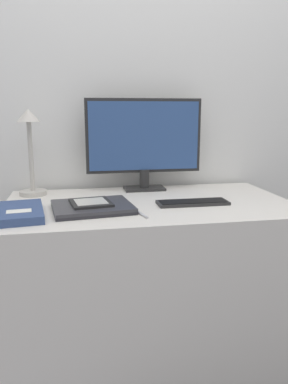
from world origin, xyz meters
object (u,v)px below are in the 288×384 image
(desk_lamp, at_px, (30,144))
(ereader, at_px, (91,203))
(notebook, at_px, (21,212))
(keyboard, at_px, (193,202))
(pen, at_px, (140,213))
(laptop, at_px, (92,207))
(monitor, at_px, (144,141))

(desk_lamp, bearing_deg, ereader, -51.57)
(notebook, bearing_deg, desk_lamp, 88.76)
(notebook, bearing_deg, keyboard, 5.02)
(keyboard, height_order, notebook, notebook)
(desk_lamp, xyz_separation_m, pen, (0.42, -0.40, -0.22))
(laptop, bearing_deg, notebook, -171.17)
(desk_lamp, bearing_deg, notebook, -91.24)
(keyboard, relative_size, ereader, 1.63)
(monitor, bearing_deg, laptop, -128.11)
(monitor, relative_size, ereader, 3.08)
(monitor, xyz_separation_m, notebook, (-0.52, -0.38, -0.22))
(laptop, height_order, notebook, notebook)
(keyboard, bearing_deg, desk_lamp, 155.72)
(keyboard, xyz_separation_m, desk_lamp, (-0.65, 0.29, 0.22))
(keyboard, height_order, desk_lamp, desk_lamp)
(desk_lamp, distance_m, pen, 0.62)
(keyboard, bearing_deg, notebook, -174.98)
(monitor, xyz_separation_m, laptop, (-0.26, -0.34, -0.22))
(monitor, xyz_separation_m, desk_lamp, (-0.51, -0.02, -0.01))
(notebook, bearing_deg, pen, -6.81)
(desk_lamp, bearing_deg, laptop, -51.52)
(monitor, height_order, desk_lamp, monitor)
(laptop, xyz_separation_m, ereader, (-0.00, 0.01, 0.02))
(monitor, bearing_deg, desk_lamp, -177.38)
(monitor, relative_size, pen, 3.94)
(notebook, distance_m, pen, 0.43)
(desk_lamp, bearing_deg, monitor, 2.62)
(keyboard, distance_m, ereader, 0.41)
(laptop, height_order, desk_lamp, desk_lamp)
(ereader, distance_m, pen, 0.20)
(monitor, xyz_separation_m, ereader, (-0.27, -0.33, -0.21))
(ereader, distance_m, notebook, 0.26)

